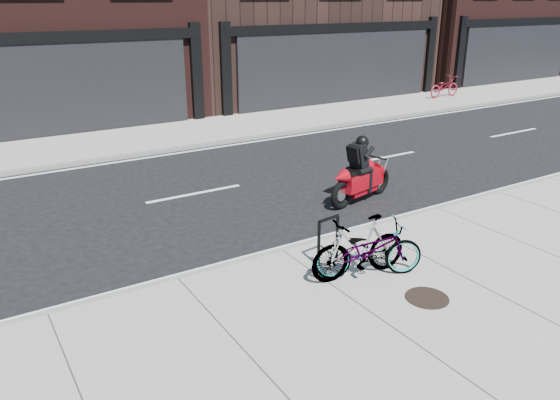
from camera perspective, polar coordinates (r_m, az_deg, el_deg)
ground at (r=11.52m, az=-4.99°, el=-2.22°), size 120.00×120.00×0.00m
sidewalk_near at (r=7.86m, az=12.33°, el=-13.71°), size 60.00×6.00×0.13m
sidewalk_far at (r=18.44m, az=-16.09°, el=5.93°), size 60.00×3.50×0.13m
bike_rack at (r=9.31m, az=5.06°, el=-3.75°), size 0.49×0.12×0.83m
bicycle_front at (r=8.94m, az=9.23°, el=-5.13°), size 1.89×1.28×0.94m
bicycle_rear at (r=8.89m, az=8.27°, el=-4.91°), size 1.76×0.71×1.03m
motorcycle at (r=12.63m, az=8.79°, el=2.72°), size 2.07×0.76×1.56m
bicycle_far at (r=26.52m, az=16.79°, el=11.26°), size 1.83×0.71×0.95m
manhole_cover at (r=8.70m, az=15.11°, el=-9.84°), size 0.84×0.84×0.02m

